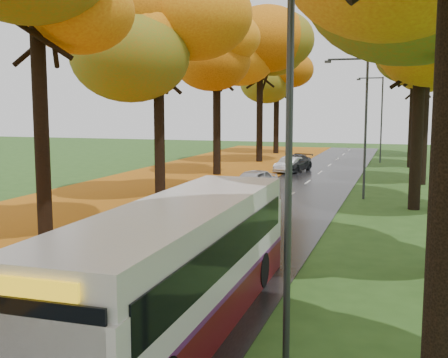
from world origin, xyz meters
The scene contains 13 objects.
road centered at (0.00, 25.00, 0.02)m, with size 6.50×90.00×0.04m, color black.
centre_line centered at (0.00, 25.00, 0.04)m, with size 0.12×90.00×0.01m, color silver.
leaf_verge centered at (-9.00, 25.00, 0.01)m, with size 12.00×90.00×0.02m, color #80430B.
leaf_drift centered at (-3.05, 25.00, 0.04)m, with size 0.90×90.00×0.01m, color #B46712.
trees_left centered at (-7.18, 27.06, 9.53)m, with size 9.20×74.00×13.88m.
trees_right centered at (7.19, 26.91, 9.69)m, with size 9.30×74.20×13.96m.
streetlamp_near centered at (3.95, 8.00, 4.71)m, with size 2.45×0.18×8.00m.
streetlamp_mid centered at (3.95, 30.00, 4.71)m, with size 2.45×0.18×8.00m.
streetlamp_far centered at (3.95, 52.00, 4.71)m, with size 2.45×0.18×8.00m.
bus centered at (1.35, 9.43, 1.58)m, with size 2.66×11.21×2.94m.
car_white centered at (-2.35, 29.93, 0.76)m, with size 1.70×4.22×1.44m, color #BCBBC0.
car_silver centered at (-2.35, 41.37, 0.65)m, with size 1.30×3.72×1.22m, color #ADAFB5.
car_dark centered at (-2.17, 42.31, 0.70)m, with size 1.85×4.55×1.32m, color black.
Camera 1 is at (6.30, -2.60, 5.27)m, focal length 45.00 mm.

